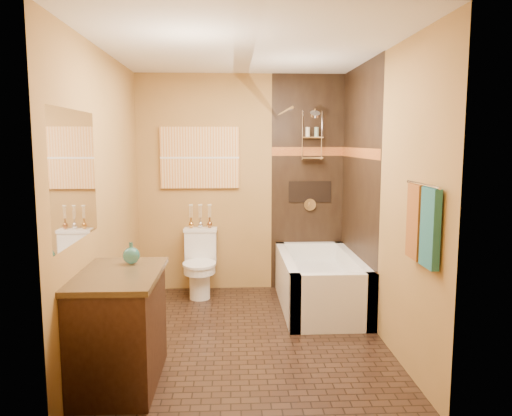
{
  "coord_description": "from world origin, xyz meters",
  "views": [
    {
      "loc": [
        -0.12,
        -4.29,
        1.73
      ],
      "look_at": [
        0.11,
        0.4,
        1.11
      ],
      "focal_mm": 35.0,
      "sensor_mm": 36.0,
      "label": 1
    }
  ],
  "objects": [
    {
      "name": "curtain_rod",
      "position": [
        0.4,
        0.75,
        2.02
      ],
      "size": [
        0.03,
        1.55,
        0.03
      ],
      "primitive_type": "cylinder",
      "rotation": [
        1.57,
        0.0,
        0.0
      ],
      "color": "silver",
      "rests_on": "wall_back"
    },
    {
      "name": "vanity",
      "position": [
        -0.92,
        -0.82,
        0.41
      ],
      "size": [
        0.57,
        0.93,
        0.82
      ],
      "rotation": [
        0.0,
        0.0,
        -0.01
      ],
      "color": "black",
      "rests_on": "floor"
    },
    {
      "name": "vanity_mirror",
      "position": [
        -1.19,
        -0.82,
        1.5
      ],
      "size": [
        0.01,
        1.0,
        0.9
      ],
      "primitive_type": "cube",
      "color": "white",
      "rests_on": "wall_left"
    },
    {
      "name": "wall_left",
      "position": [
        -1.2,
        0.0,
        1.25
      ],
      "size": [
        0.02,
        3.0,
        2.5
      ],
      "primitive_type": "cube",
      "color": "#B07F44",
      "rests_on": "floor"
    },
    {
      "name": "alcove_tile_back",
      "position": [
        0.78,
        1.49,
        1.25
      ],
      "size": [
        0.85,
        0.01,
        2.5
      ],
      "primitive_type": "cube",
      "color": "black",
      "rests_on": "wall_back"
    },
    {
      "name": "mosaic_band_back",
      "position": [
        0.78,
        1.48,
        1.62
      ],
      "size": [
        0.85,
        0.01,
        0.1
      ],
      "primitive_type": "cube",
      "color": "#973E1B",
      "rests_on": "alcove_tile_back"
    },
    {
      "name": "teal_bottle",
      "position": [
        -0.87,
        -0.58,
        0.9
      ],
      "size": [
        0.14,
        0.14,
        0.2
      ],
      "primitive_type": null,
      "rotation": [
        0.0,
        0.0,
        -0.09
      ],
      "color": "#26726D",
      "rests_on": "vanity"
    },
    {
      "name": "wall_front",
      "position": [
        0.0,
        -1.5,
        1.25
      ],
      "size": [
        2.4,
        0.02,
        2.5
      ],
      "primitive_type": "cube",
      "color": "#B07F44",
      "rests_on": "floor"
    },
    {
      "name": "towel_bar",
      "position": [
        1.15,
        -1.05,
        1.45
      ],
      "size": [
        0.02,
        0.55,
        0.02
      ],
      "primitive_type": "cylinder",
      "rotation": [
        1.57,
        0.0,
        0.0
      ],
      "color": "silver",
      "rests_on": "wall_right"
    },
    {
      "name": "sunset_painting",
      "position": [
        -0.48,
        1.48,
        1.55
      ],
      "size": [
        0.9,
        0.04,
        0.7
      ],
      "primitive_type": "cube",
      "color": "orange",
      "rests_on": "wall_back"
    },
    {
      "name": "towel_teal",
      "position": [
        1.16,
        -1.18,
        1.18
      ],
      "size": [
        0.05,
        0.22,
        0.52
      ],
      "primitive_type": "cube",
      "color": "#1D5C61",
      "rests_on": "towel_bar"
    },
    {
      "name": "floor",
      "position": [
        0.0,
        0.0,
        0.0
      ],
      "size": [
        3.0,
        3.0,
        0.0
      ],
      "primitive_type": "plane",
      "color": "black",
      "rests_on": "ground"
    },
    {
      "name": "toilet",
      "position": [
        -0.48,
        1.22,
        0.38
      ],
      "size": [
        0.38,
        0.56,
        0.75
      ],
      "rotation": [
        0.0,
        0.0,
        -0.02
      ],
      "color": "white",
      "rests_on": "floor"
    },
    {
      "name": "alcove_niche",
      "position": [
        0.8,
        1.48,
        1.15
      ],
      "size": [
        0.5,
        0.01,
        0.25
      ],
      "primitive_type": "cube",
      "color": "black",
      "rests_on": "alcove_tile_back"
    },
    {
      "name": "wall_back",
      "position": [
        0.0,
        1.5,
        1.25
      ],
      "size": [
        2.4,
        0.02,
        2.5
      ],
      "primitive_type": "cube",
      "color": "#B07F44",
      "rests_on": "floor"
    },
    {
      "name": "alcove_tile_right",
      "position": [
        1.19,
        0.75,
        1.25
      ],
      "size": [
        0.01,
        1.5,
        2.5
      ],
      "primitive_type": "cube",
      "color": "black",
      "rests_on": "wall_right"
    },
    {
      "name": "mosaic_band_right",
      "position": [
        1.18,
        0.75,
        1.62
      ],
      "size": [
        0.01,
        1.5,
        0.1
      ],
      "primitive_type": "cube",
      "color": "#973E1B",
      "rests_on": "alcove_tile_right"
    },
    {
      "name": "ceiling",
      "position": [
        0.0,
        0.0,
        2.5
      ],
      "size": [
        3.0,
        3.0,
        0.0
      ],
      "primitive_type": "plane",
      "color": "silver",
      "rests_on": "wall_back"
    },
    {
      "name": "wall_right",
      "position": [
        1.2,
        0.0,
        1.25
      ],
      "size": [
        0.02,
        3.0,
        2.5
      ],
      "primitive_type": "cube",
      "color": "#B07F44",
      "rests_on": "floor"
    },
    {
      "name": "bathtub",
      "position": [
        0.8,
        0.75,
        0.22
      ],
      "size": [
        0.8,
        1.5,
        0.55
      ],
      "color": "white",
      "rests_on": "floor"
    },
    {
      "name": "shower_fixtures",
      "position": [
        0.8,
        1.38,
        1.67
      ],
      "size": [
        0.24,
        0.33,
        1.16
      ],
      "color": "silver",
      "rests_on": "floor"
    },
    {
      "name": "towel_rust",
      "position": [
        1.16,
        -0.92,
        1.18
      ],
      "size": [
        0.05,
        0.22,
        0.52
      ],
      "primitive_type": "cube",
      "color": "brown",
      "rests_on": "towel_bar"
    },
    {
      "name": "bud_vases",
      "position": [
        -0.48,
        1.39,
        0.89
      ],
      "size": [
        0.27,
        0.06,
        0.27
      ],
      "color": "#BF863B",
      "rests_on": "toilet"
    }
  ]
}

